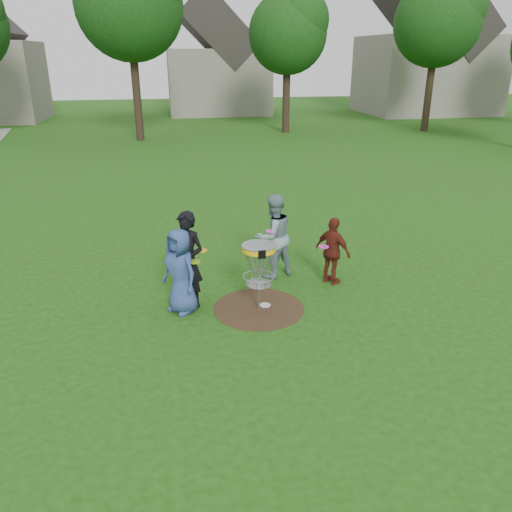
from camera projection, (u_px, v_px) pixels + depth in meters
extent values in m
plane|color=#19470F|center=(259.00, 308.00, 9.87)|extent=(100.00, 100.00, 0.00)
cylinder|color=#47331E|center=(259.00, 308.00, 9.87)|extent=(1.80, 1.80, 0.01)
imported|color=navy|center=(180.00, 271.00, 9.47)|extent=(0.94, 0.98, 1.69)
imported|color=black|center=(188.00, 261.00, 9.62)|extent=(0.85, 0.81, 1.95)
imported|color=gray|center=(273.00, 236.00, 10.97)|extent=(1.13, 1.03, 1.90)
imported|color=#5D2015|center=(333.00, 251.00, 10.70)|extent=(0.80, 0.92, 1.49)
cylinder|color=silver|center=(265.00, 305.00, 9.97)|extent=(0.22, 0.22, 0.02)
cylinder|color=#9EA0A5|center=(259.00, 277.00, 9.61)|extent=(0.05, 0.05, 1.38)
cylinder|color=yellow|center=(259.00, 248.00, 9.39)|extent=(0.64, 0.64, 0.10)
cylinder|color=#9EA0A5|center=(259.00, 245.00, 9.37)|extent=(0.66, 0.66, 0.01)
cube|color=black|center=(262.00, 255.00, 9.09)|extent=(0.14, 0.02, 0.16)
torus|color=#9EA0A5|center=(259.00, 276.00, 9.61)|extent=(0.62, 0.62, 0.02)
torus|color=#9EA0A5|center=(259.00, 284.00, 9.67)|extent=(0.50, 0.50, 0.02)
cylinder|color=#9EA0A5|center=(259.00, 284.00, 9.67)|extent=(0.44, 0.44, 0.01)
cylinder|color=#89CB16|center=(195.00, 262.00, 9.42)|extent=(0.22, 0.22, 0.02)
cylinder|color=#F7A114|center=(202.00, 250.00, 9.51)|extent=(0.22, 0.22, 0.02)
cylinder|color=#FF43CA|center=(271.00, 231.00, 10.64)|extent=(0.22, 0.22, 0.02)
cylinder|color=#E53CCC|center=(324.00, 247.00, 10.48)|extent=(0.22, 0.22, 0.02)
cylinder|color=#38281C|center=(137.00, 99.00, 28.10)|extent=(0.46, 0.46, 4.62)
sphere|color=#164211|center=(129.00, 5.00, 26.32)|extent=(5.72, 5.72, 5.72)
cylinder|color=#38281C|center=(286.00, 101.00, 31.11)|extent=(0.46, 0.46, 3.78)
sphere|color=#164211|center=(288.00, 34.00, 29.65)|extent=(4.68, 4.68, 4.68)
cylinder|color=#38281C|center=(428.00, 97.00, 31.59)|extent=(0.46, 0.46, 4.20)
sphere|color=#164211|center=(437.00, 22.00, 29.97)|extent=(5.20, 5.20, 5.20)
cube|color=gray|center=(217.00, 82.00, 41.32)|extent=(8.00, 7.00, 5.00)
cube|color=#2D2826|center=(216.00, 29.00, 39.83)|extent=(6.11, 7.14, 6.11)
cube|color=gray|center=(426.00, 75.00, 41.19)|extent=(10.00, 8.00, 6.00)
cube|color=#2D2826|center=(434.00, 11.00, 39.38)|extent=(7.64, 8.16, 7.64)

